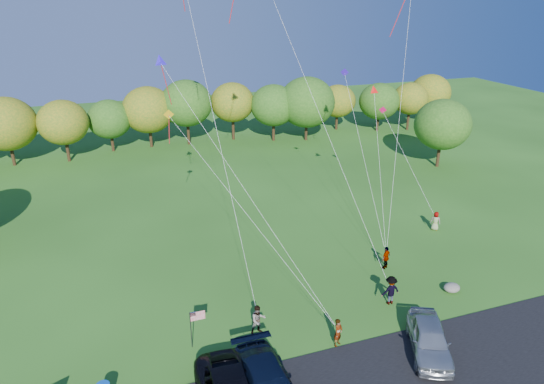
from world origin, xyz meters
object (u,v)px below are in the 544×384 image
(flyer_a, at_px, (338,332))
(flyer_b, at_px, (258,320))
(flyer_d, at_px, (386,258))
(minivan_silver, at_px, (429,339))
(flyer_c, at_px, (391,290))
(flyer_e, at_px, (436,221))

(flyer_a, bearing_deg, flyer_b, 112.92)
(flyer_b, relative_size, flyer_d, 1.06)
(flyer_b, bearing_deg, flyer_d, 15.81)
(minivan_silver, distance_m, flyer_b, 9.24)
(flyer_a, distance_m, flyer_c, 5.32)
(flyer_d, bearing_deg, flyer_a, 12.38)
(flyer_c, bearing_deg, minivan_silver, 82.10)
(flyer_a, relative_size, flyer_e, 1.06)
(minivan_silver, relative_size, flyer_a, 2.89)
(flyer_a, distance_m, flyer_d, 9.06)
(minivan_silver, distance_m, flyer_d, 8.56)
(flyer_d, relative_size, flyer_e, 1.08)
(minivan_silver, height_order, flyer_b, flyer_b)
(flyer_a, height_order, flyer_e, flyer_a)
(minivan_silver, distance_m, flyer_a, 4.79)
(flyer_a, height_order, flyer_d, flyer_d)
(minivan_silver, bearing_deg, flyer_e, 77.83)
(minivan_silver, bearing_deg, flyer_b, 176.47)
(flyer_b, height_order, flyer_d, flyer_b)
(flyer_b, xyz_separation_m, flyer_d, (10.48, 3.69, -0.05))
(minivan_silver, xyz_separation_m, flyer_e, (9.37, 12.03, -0.10))
(minivan_silver, distance_m, flyer_e, 15.25)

